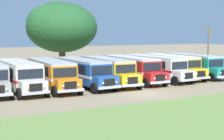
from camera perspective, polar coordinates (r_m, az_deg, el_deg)
ground_plane at (r=31.04m, az=5.59°, el=-4.06°), size 220.00×220.00×0.00m
foreground_grass_strip at (r=24.81m, az=16.28°, el=-6.90°), size 80.00×10.15×0.01m
parked_bus_slot_1 at (r=33.97m, az=-15.65°, el=-0.68°), size 2.91×10.87×2.82m
parked_bus_slot_2 at (r=34.53m, az=-10.28°, el=-0.44°), size 2.91×10.87×2.82m
parked_bus_slot_3 at (r=35.65m, az=-5.16°, el=-0.15°), size 3.16×10.90×2.82m
parked_bus_slot_4 at (r=37.03m, az=-0.84°, el=0.11°), size 3.05×10.89×2.82m
parked_bus_slot_5 at (r=38.93m, az=3.26°, el=0.40°), size 2.81×10.86×2.82m
parked_bus_slot_6 at (r=40.65m, az=7.24°, el=0.61°), size 3.22×10.92×2.82m
parked_bus_slot_7 at (r=42.83m, az=9.92°, el=0.85°), size 3.07×10.89×2.82m
parked_bus_slot_8 at (r=44.64m, az=13.42°, el=0.99°), size 2.98×10.88×2.82m
broad_shade_tree at (r=49.40m, az=-8.71°, el=7.35°), size 10.91×10.88×10.32m
utility_pole at (r=46.98m, az=16.00°, el=3.43°), size 1.80×0.20×6.37m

